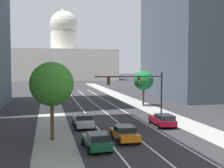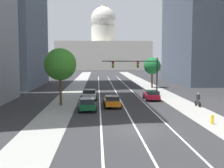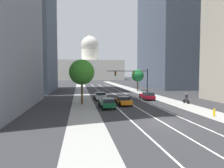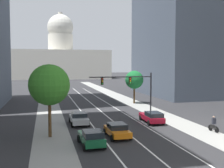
{
  "view_description": "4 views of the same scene",
  "coord_description": "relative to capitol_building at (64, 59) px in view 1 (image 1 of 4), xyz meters",
  "views": [
    {
      "loc": [
        -8.34,
        -14.74,
        6.84
      ],
      "look_at": [
        1.78,
        32.04,
        3.95
      ],
      "focal_mm": 48.43,
      "sensor_mm": 36.0,
      "label": 1
    },
    {
      "loc": [
        -3.25,
        -23.34,
        5.96
      ],
      "look_at": [
        -0.77,
        25.95,
        1.53
      ],
      "focal_mm": 46.38,
      "sensor_mm": 36.0,
      "label": 2
    },
    {
      "loc": [
        -8.34,
        -18.44,
        5.01
      ],
      "look_at": [
        -0.87,
        26.12,
        2.53
      ],
      "focal_mm": 31.5,
      "sensor_mm": 36.0,
      "label": 3
    },
    {
      "loc": [
        -8.34,
        -14.59,
        7.13
      ],
      "look_at": [
        2.44,
        29.84,
        3.98
      ],
      "focal_mm": 44.62,
      "sensor_mm": 36.0,
      "label": 4
    }
  ],
  "objects": [
    {
      "name": "capitol_building",
      "position": [
        0.0,
        0.0,
        0.0
      ],
      "size": [
        49.12,
        23.47,
        34.29
      ],
      "color": "beige",
      "rests_on": "ground"
    },
    {
      "name": "car_orange",
      "position": [
        -1.48,
        -121.93,
        -9.56
      ],
      "size": [
        2.11,
        4.11,
        1.38
      ],
      "rotation": [
        0.0,
        0.0,
        1.6
      ],
      "color": "orange",
      "rests_on": "ground"
    },
    {
      "name": "sidewalk_left",
      "position": [
        -7.73,
        -98.47,
        -10.28
      ],
      "size": [
        3.63,
        130.0,
        0.01
      ],
      "primitive_type": "cube",
      "color": "gray",
      "rests_on": "ground"
    },
    {
      "name": "car_crimson",
      "position": [
        4.43,
        -116.35,
        -9.54
      ],
      "size": [
        2.11,
        4.75,
        1.42
      ],
      "rotation": [
        0.0,
        0.0,
        1.54
      ],
      "color": "maroon",
      "rests_on": "ground"
    },
    {
      "name": "car_silver",
      "position": [
        -4.44,
        -115.16,
        -9.54
      ],
      "size": [
        2.15,
        4.3,
        1.44
      ],
      "rotation": [
        0.0,
        0.0,
        1.58
      ],
      "color": "#B2B5BA",
      "rests_on": "ground"
    },
    {
      "name": "street_tree_near_left",
      "position": [
        -7.91,
        -120.21,
        -5.12
      ],
      "size": [
        4.04,
        4.04,
        7.21
      ],
      "color": "#51381E",
      "rests_on": "ground"
    },
    {
      "name": "sidewalk_right",
      "position": [
        7.73,
        -98.47,
        -10.28
      ],
      "size": [
        3.63,
        130.0,
        0.01
      ],
      "primitive_type": "cube",
      "color": "gray",
      "rests_on": "ground"
    },
    {
      "name": "lane_stripe_center",
      "position": [
        0.0,
        -108.47,
        -10.27
      ],
      "size": [
        0.16,
        90.0,
        0.01
      ],
      "primitive_type": "cube",
      "color": "white",
      "rests_on": "ground"
    },
    {
      "name": "ground_plane",
      "position": [
        0.0,
        -93.47,
        -10.29
      ],
      "size": [
        400.0,
        400.0,
        0.0
      ],
      "primitive_type": "plane",
      "color": "#2B2B2D"
    },
    {
      "name": "traffic_signal_mast",
      "position": [
        3.27,
        -111.37,
        -5.94
      ],
      "size": [
        8.88,
        0.39,
        6.03
      ],
      "color": "black",
      "rests_on": "ground"
    },
    {
      "name": "office_tower_far_right",
      "position": [
        25.98,
        -86.97,
        8.43
      ],
      "size": [
        21.95,
        27.51,
        37.36
      ],
      "color": "#4C5666",
      "rests_on": "ground"
    },
    {
      "name": "car_green",
      "position": [
        -4.43,
        -124.3,
        -9.52
      ],
      "size": [
        2.12,
        4.11,
        1.5
      ],
      "rotation": [
        0.0,
        0.0,
        1.62
      ],
      "color": "#14512D",
      "rests_on": "ground"
    },
    {
      "name": "street_tree_near_right",
      "position": [
        7.72,
        -99.31,
        -5.91
      ],
      "size": [
        3.36,
        3.36,
        6.08
      ],
      "color": "#51381E",
      "rests_on": "ground"
    },
    {
      "name": "lane_stripe_left",
      "position": [
        -2.96,
        -108.47,
        -10.27
      ],
      "size": [
        0.16,
        90.0,
        0.01
      ],
      "primitive_type": "cube",
      "color": "white",
      "rests_on": "ground"
    },
    {
      "name": "lane_stripe_right",
      "position": [
        2.96,
        -108.47,
        -10.27
      ],
      "size": [
        0.16,
        90.0,
        0.01
      ],
      "primitive_type": "cube",
      "color": "white",
      "rests_on": "ground"
    }
  ]
}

